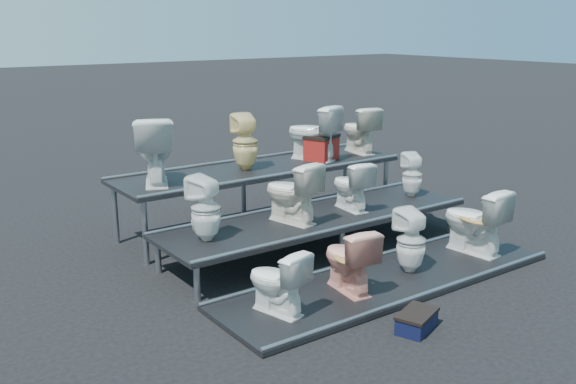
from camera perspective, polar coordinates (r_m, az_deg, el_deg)
ground at (r=8.29m, az=2.61°, el=-5.20°), size 80.00×80.00×0.00m
tier_front at (r=7.37m, az=8.93°, el=-7.73°), size 4.20×1.20×0.06m
tier_mid at (r=8.21m, az=2.63°, el=-3.70°), size 4.20×1.20×0.46m
tier_back at (r=9.16m, az=-2.39°, el=-0.42°), size 4.20×1.20×0.86m
toilet_0 at (r=6.32m, az=-1.00°, el=-7.92°), size 0.51×0.71×0.66m
toilet_1 at (r=6.84m, az=5.40°, el=-5.95°), size 0.49×0.74×0.71m
toilet_2 at (r=7.45m, az=10.88°, el=-4.27°), size 0.37×0.38×0.74m
toilet_3 at (r=8.25m, az=16.22°, el=-2.43°), size 0.53×0.85×0.83m
toilet_4 at (r=7.19m, az=-7.33°, el=-1.46°), size 0.44×0.44×0.75m
toilet_5 at (r=7.80m, az=0.30°, el=-0.01°), size 0.57×0.82×0.76m
toilet_6 at (r=8.39m, az=5.61°, el=0.60°), size 0.43×0.67×0.65m
toilet_7 at (r=9.17m, az=10.99°, el=1.52°), size 0.36×0.37×0.62m
toilet_8 at (r=8.23m, az=-11.80°, el=3.67°), size 0.78×0.96×0.86m
toilet_9 at (r=8.85m, az=-3.83°, el=4.46°), size 0.42×0.43×0.78m
toilet_10 at (r=9.51m, az=2.18°, el=5.29°), size 0.70×0.90×0.81m
toilet_11 at (r=10.10m, az=6.36°, el=5.52°), size 0.52×0.77×0.72m
red_crate at (r=9.55m, az=2.99°, el=3.85°), size 0.56×0.51×0.33m
step_stool at (r=6.33m, az=11.36°, el=-11.30°), size 0.50×0.40×0.16m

